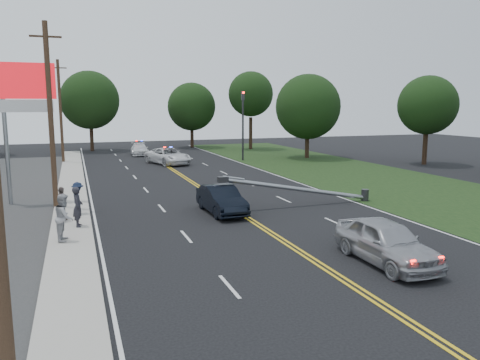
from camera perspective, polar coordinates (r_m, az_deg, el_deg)
name	(u,v)px	position (r m, az deg, el deg)	size (l,w,h in m)	color
ground	(305,255)	(18.17, 7.96, -9.07)	(120.00, 120.00, 0.00)	black
sidewalk	(72,214)	(25.90, -19.84, -3.89)	(1.80, 70.00, 0.12)	#A9A398
grass_verge	(416,190)	(33.70, 20.63, -1.12)	(12.00, 80.00, 0.01)	black
centerline_yellow	(225,204)	(27.13, -1.80, -2.88)	(0.36, 80.00, 0.00)	gold
pylon_sign	(26,99)	(29.39, -24.60, 8.98)	(3.20, 0.35, 8.00)	gray
traffic_signal	(243,119)	(48.16, 0.36, 7.39)	(0.28, 0.41, 7.05)	#2D2D30
fallen_streetlight	(306,190)	(26.73, 8.09, -1.17)	(9.36, 0.44, 1.91)	#2D2D30
utility_pole_mid	(51,116)	(27.32, -22.10, 7.27)	(1.60, 0.28, 10.00)	#382619
utility_pole_far	(60,111)	(49.30, -21.04, 7.85)	(1.60, 0.28, 10.00)	#382619
tree_6	(90,100)	(61.14, -17.84, 9.25)	(7.12, 7.12, 9.83)	black
tree_7	(192,107)	(63.62, -5.93, 8.88)	(6.38, 6.38, 8.64)	black
tree_8	(251,94)	(60.92, 1.32, 10.42)	(5.74, 5.74, 9.93)	black
tree_9	(308,107)	(51.03, 8.28, 8.82)	(6.92, 6.92, 8.94)	black
tree_13	(428,105)	(48.20, 21.90, 8.46)	(5.55, 5.55, 8.44)	black
crashed_sedan	(221,200)	(24.66, -2.28, -2.40)	(1.54, 4.41, 1.45)	black
waiting_sedan	(386,242)	(17.73, 17.38, -7.18)	(1.88, 4.68, 1.59)	#A1A2A9
emergency_a	(168,156)	(45.80, -8.77, 2.90)	(2.59, 5.61, 1.56)	silver
emergency_b	(139,149)	(54.75, -12.16, 3.68)	(1.85, 4.55, 1.32)	silver
bystander_a	(78,207)	(22.71, -19.17, -3.10)	(0.67, 0.44, 1.85)	#28262E
bystander_b	(64,217)	(20.56, -20.64, -4.26)	(0.95, 0.74, 1.95)	#A1A0A5
bystander_c	(78,198)	(25.43, -19.15, -2.07)	(1.06, 0.61, 1.63)	#162038
bystander_d	(62,204)	(24.06, -20.91, -2.75)	(0.98, 0.41, 1.66)	#63554F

